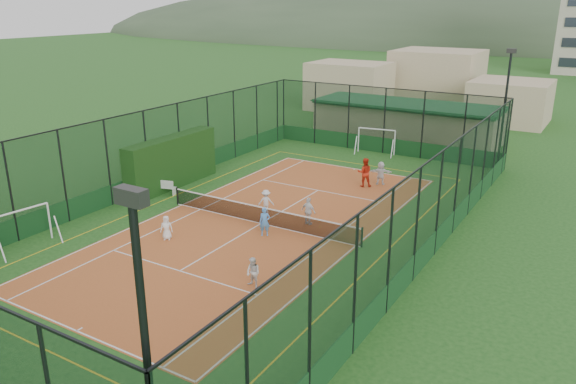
% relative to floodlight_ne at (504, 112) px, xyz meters
% --- Properties ---
extents(ground, '(300.00, 300.00, 0.00)m').
position_rel_floodlight_ne_xyz_m(ground, '(-8.60, -16.60, -4.12)').
color(ground, '#1C4C1A').
rests_on(ground, ground).
extents(court_slab, '(11.17, 23.97, 0.01)m').
position_rel_floodlight_ne_xyz_m(court_slab, '(-8.60, -16.60, -4.12)').
color(court_slab, '#A65225').
rests_on(court_slab, ground).
extents(tennis_net, '(11.67, 0.12, 1.06)m').
position_rel_floodlight_ne_xyz_m(tennis_net, '(-8.60, -16.60, -3.59)').
color(tennis_net, black).
rests_on(tennis_net, ground).
extents(perimeter_fence, '(18.12, 34.12, 5.00)m').
position_rel_floodlight_ne_xyz_m(perimeter_fence, '(-8.60, -16.60, -1.62)').
color(perimeter_fence, black).
rests_on(perimeter_fence, ground).
extents(floodlight_ne, '(0.60, 0.26, 8.25)m').
position_rel_floodlight_ne_xyz_m(floodlight_ne, '(0.00, 0.00, 0.00)').
color(floodlight_ne, black).
rests_on(floodlight_ne, ground).
extents(clubhouse, '(15.20, 7.20, 3.15)m').
position_rel_floodlight_ne_xyz_m(clubhouse, '(-8.60, 5.40, -2.55)').
color(clubhouse, tan).
rests_on(clubhouse, ground).
extents(distant_hills, '(200.00, 60.00, 24.00)m').
position_rel_floodlight_ne_xyz_m(distant_hills, '(-8.60, 133.40, -4.12)').
color(distant_hills, '#384C33').
rests_on(distant_hills, ground).
extents(hedge_left, '(1.09, 7.29, 3.19)m').
position_rel_floodlight_ne_xyz_m(hedge_left, '(-16.90, -14.20, -2.53)').
color(hedge_left, black).
rests_on(hedge_left, ground).
extents(white_bench, '(1.78, 0.92, 0.97)m').
position_rel_floodlight_ne_xyz_m(white_bench, '(-16.40, -15.67, -3.64)').
color(white_bench, white).
rests_on(white_bench, ground).
extents(futsal_goal_near, '(2.96, 1.21, 1.85)m').
position_rel_floodlight_ne_xyz_m(futsal_goal_near, '(-16.67, -24.90, -3.20)').
color(futsal_goal_near, white).
rests_on(futsal_goal_near, ground).
extents(futsal_goal_far, '(3.02, 1.25, 1.89)m').
position_rel_floodlight_ne_xyz_m(futsal_goal_far, '(-9.02, 0.02, -3.18)').
color(futsal_goal_far, white).
rests_on(futsal_goal_far, ground).
extents(child_near_left, '(0.71, 0.66, 1.22)m').
position_rel_floodlight_ne_xyz_m(child_near_left, '(-11.45, -20.69, -3.50)').
color(child_near_left, white).
rests_on(child_near_left, court_slab).
extents(child_near_mid, '(0.64, 0.58, 1.47)m').
position_rel_floodlight_ne_xyz_m(child_near_mid, '(-7.56, -17.80, -3.38)').
color(child_near_mid, '#5093E2').
rests_on(child_near_mid, court_slab).
extents(child_near_right, '(0.71, 0.59, 1.29)m').
position_rel_floodlight_ne_xyz_m(child_near_right, '(-5.04, -22.51, -3.47)').
color(child_near_right, white).
rests_on(child_near_right, court_slab).
extents(child_far_left, '(1.01, 0.86, 1.35)m').
position_rel_floodlight_ne_xyz_m(child_far_left, '(-9.22, -15.14, -3.44)').
color(child_far_left, silver).
rests_on(child_far_left, court_slab).
extents(child_far_right, '(0.92, 0.50, 1.49)m').
position_rel_floodlight_ne_xyz_m(child_far_right, '(-6.40, -15.40, -3.37)').
color(child_far_right, white).
rests_on(child_far_right, court_slab).
extents(child_far_back, '(1.47, 0.90, 1.51)m').
position_rel_floodlight_ne_xyz_m(child_far_back, '(-5.75, -7.09, -3.36)').
color(child_far_back, white).
rests_on(child_far_back, court_slab).
extents(coach, '(1.13, 1.04, 1.86)m').
position_rel_floodlight_ne_xyz_m(coach, '(-6.47, -8.00, -3.19)').
color(coach, red).
rests_on(coach, court_slab).
extents(tennis_balls, '(1.26, 0.88, 0.07)m').
position_rel_floodlight_ne_xyz_m(tennis_balls, '(-6.29, -15.06, -4.08)').
color(tennis_balls, '#CCE033').
rests_on(tennis_balls, court_slab).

